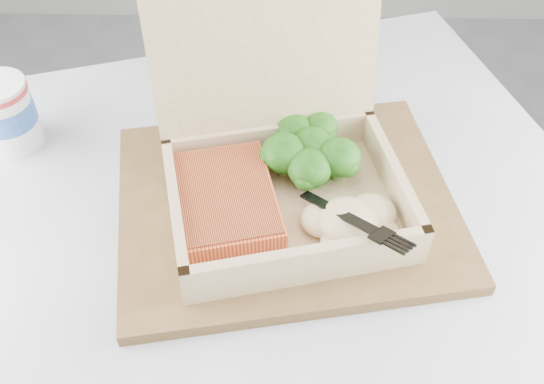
{
  "coord_description": "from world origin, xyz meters",
  "views": [
    {
      "loc": [
        -0.55,
        -0.0,
        1.19
      ],
      "look_at": [
        -0.56,
        0.41,
        0.75
      ],
      "focal_mm": 40.0,
      "sensor_mm": 36.0,
      "label": 1
    }
  ],
  "objects_px": {
    "cafe_table": "(266,345)",
    "serving_tray": "(286,203)",
    "takeout_container": "(280,152)",
    "paper_cup": "(5,112)"
  },
  "relations": [
    {
      "from": "paper_cup",
      "to": "serving_tray",
      "type": "bearing_deg",
      "value": -17.14
    },
    {
      "from": "cafe_table",
      "to": "serving_tray",
      "type": "distance_m",
      "value": 0.2
    },
    {
      "from": "cafe_table",
      "to": "paper_cup",
      "type": "height_order",
      "value": "paper_cup"
    },
    {
      "from": "cafe_table",
      "to": "takeout_container",
      "type": "xyz_separation_m",
      "value": [
        0.01,
        0.08,
        0.25
      ]
    },
    {
      "from": "serving_tray",
      "to": "takeout_container",
      "type": "distance_m",
      "value": 0.06
    },
    {
      "from": "serving_tray",
      "to": "takeout_container",
      "type": "relative_size",
      "value": 1.27
    },
    {
      "from": "takeout_container",
      "to": "paper_cup",
      "type": "distance_m",
      "value": 0.32
    },
    {
      "from": "serving_tray",
      "to": "paper_cup",
      "type": "xyz_separation_m",
      "value": [
        -0.32,
        0.1,
        0.04
      ]
    },
    {
      "from": "cafe_table",
      "to": "serving_tray",
      "type": "bearing_deg",
      "value": 70.95
    },
    {
      "from": "takeout_container",
      "to": "paper_cup",
      "type": "xyz_separation_m",
      "value": [
        -0.31,
        0.08,
        -0.02
      ]
    }
  ]
}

